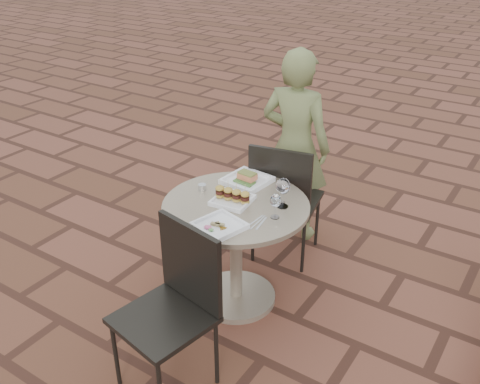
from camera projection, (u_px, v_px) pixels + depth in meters
The scene contains 13 objects.
ground at pixel (241, 296), 3.61m from camera, with size 60.00×60.00×0.00m, color brown.
cafe_table at pixel (236, 238), 3.36m from camera, with size 0.90×0.90×0.73m.
chair_far at pixel (283, 194), 3.74m from camera, with size 0.52×0.52×0.93m.
chair_near at pixel (176, 296), 2.75m from camera, with size 0.51×0.51×0.93m.
diner at pixel (295, 146), 4.00m from camera, with size 0.54×0.36×1.48m, color #5F6738.
plate_salmon at pixel (247, 180), 3.49m from camera, with size 0.29×0.29×0.07m.
plate_sliders at pixel (232, 197), 3.25m from camera, with size 0.24×0.24×0.14m.
plate_tuna at pixel (219, 225), 3.00m from camera, with size 0.30×0.30×0.03m.
wine_glass_right at pixel (276, 201), 3.05m from camera, with size 0.06×0.06×0.15m.
wine_glass_mid at pixel (281, 187), 3.21m from camera, with size 0.07×0.07×0.16m.
wine_glass_far at pixel (283, 187), 3.15m from camera, with size 0.08×0.08×0.19m.
steel_ramekin at pixel (202, 187), 3.40m from camera, with size 0.05×0.05×0.04m, color silver.
cutlery_set at pixel (258, 222), 3.05m from camera, with size 0.08×0.18×0.00m, color silver, non-canonical shape.
Camera 1 is at (1.56, -2.39, 2.32)m, focal length 40.00 mm.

